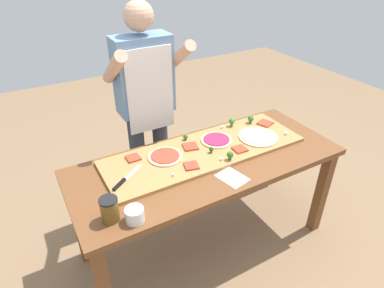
{
  "coord_description": "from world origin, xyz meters",
  "views": [
    {
      "loc": [
        -0.96,
        -1.48,
        1.98
      ],
      "look_at": [
        -0.04,
        0.13,
        0.83
      ],
      "focal_mm": 30.64,
      "sensor_mm": 36.0,
      "label": 1
    }
  ],
  "objects_px": {
    "pizza_slice_center": "(265,123)",
    "broccoli_floret_front_right": "(232,121)",
    "broccoli_floret_center_right": "(185,137)",
    "cheese_crumble_c": "(173,175)",
    "pizza_slice_far_left": "(190,146)",
    "pizza_whole_tomato_red": "(165,156)",
    "pizza_slice_far_right": "(191,166)",
    "pizza_slice_near_left": "(133,158)",
    "pizza_whole_beet_magenta": "(216,140)",
    "pizza_whole_white_garlic": "(258,137)",
    "cheese_crumble_a": "(222,127)",
    "recipe_note": "(232,177)",
    "chefs_knife": "(124,180)",
    "broccoli_floret_front_left": "(230,155)",
    "prep_table": "(207,172)",
    "cheese_crumble_b": "(221,159)",
    "cook_center": "(146,99)",
    "cheese_crumble_d": "(286,133)",
    "flour_cup": "(135,216)",
    "pizza_slice_near_right": "(240,149)",
    "broccoli_floret_front_mid": "(251,119)",
    "broccoli_floret_back_mid": "(211,149)",
    "sauce_jar": "(110,209)"
  },
  "relations": [
    {
      "from": "pizza_slice_center",
      "to": "broccoli_floret_front_right",
      "type": "xyz_separation_m",
      "value": [
        -0.24,
        0.1,
        0.04
      ]
    },
    {
      "from": "broccoli_floret_center_right",
      "to": "cheese_crumble_c",
      "type": "bearing_deg",
      "value": -128.54
    },
    {
      "from": "pizza_slice_far_left",
      "to": "broccoli_floret_front_right",
      "type": "distance_m",
      "value": 0.43
    },
    {
      "from": "pizza_whole_tomato_red",
      "to": "pizza_slice_far_right",
      "type": "height_order",
      "value": "pizza_whole_tomato_red"
    },
    {
      "from": "pizza_slice_near_left",
      "to": "broccoli_floret_center_right",
      "type": "relative_size",
      "value": 2.01
    },
    {
      "from": "pizza_whole_beet_magenta",
      "to": "pizza_slice_far_right",
      "type": "xyz_separation_m",
      "value": [
        -0.3,
        -0.18,
        -0.0
      ]
    },
    {
      "from": "broccoli_floret_front_right",
      "to": "pizza_slice_near_left",
      "type": "bearing_deg",
      "value": -176.98
    },
    {
      "from": "pizza_whole_white_garlic",
      "to": "broccoli_floret_front_right",
      "type": "height_order",
      "value": "broccoli_floret_front_right"
    },
    {
      "from": "cheese_crumble_a",
      "to": "recipe_note",
      "type": "height_order",
      "value": "cheese_crumble_a"
    },
    {
      "from": "pizza_slice_far_left",
      "to": "broccoli_floret_center_right",
      "type": "height_order",
      "value": "broccoli_floret_center_right"
    },
    {
      "from": "chefs_knife",
      "to": "broccoli_floret_front_left",
      "type": "xyz_separation_m",
      "value": [
        0.66,
        -0.12,
        0.03
      ]
    },
    {
      "from": "pizza_slice_near_left",
      "to": "broccoli_floret_center_right",
      "type": "bearing_deg",
      "value": 5.66
    },
    {
      "from": "prep_table",
      "to": "cheese_crumble_b",
      "type": "bearing_deg",
      "value": -55.77
    },
    {
      "from": "pizza_slice_near_left",
      "to": "recipe_note",
      "type": "xyz_separation_m",
      "value": [
        0.46,
        -0.45,
        -0.03
      ]
    },
    {
      "from": "broccoli_floret_front_left",
      "to": "cook_center",
      "type": "relative_size",
      "value": 0.04
    },
    {
      "from": "pizza_whole_beet_magenta",
      "to": "cheese_crumble_a",
      "type": "height_order",
      "value": "cheese_crumble_a"
    },
    {
      "from": "cheese_crumble_d",
      "to": "flour_cup",
      "type": "bearing_deg",
      "value": -169.01
    },
    {
      "from": "pizza_slice_near_right",
      "to": "pizza_whole_beet_magenta",
      "type": "bearing_deg",
      "value": 112.04
    },
    {
      "from": "broccoli_floret_front_mid",
      "to": "cheese_crumble_c",
      "type": "xyz_separation_m",
      "value": [
        -0.82,
        -0.3,
        -0.03
      ]
    },
    {
      "from": "recipe_note",
      "to": "cook_center",
      "type": "distance_m",
      "value": 0.89
    },
    {
      "from": "pizza_whole_white_garlic",
      "to": "broccoli_floret_back_mid",
      "type": "height_order",
      "value": "broccoli_floret_back_mid"
    },
    {
      "from": "pizza_slice_far_left",
      "to": "recipe_note",
      "type": "relative_size",
      "value": 0.55
    },
    {
      "from": "pizza_whole_white_garlic",
      "to": "cheese_crumble_d",
      "type": "distance_m",
      "value": 0.21
    },
    {
      "from": "prep_table",
      "to": "pizza_whole_beet_magenta",
      "type": "xyz_separation_m",
      "value": [
        0.16,
        0.14,
        0.13
      ]
    },
    {
      "from": "pizza_slice_far_left",
      "to": "broccoli_floret_front_right",
      "type": "height_order",
      "value": "broccoli_floret_front_right"
    },
    {
      "from": "prep_table",
      "to": "chefs_knife",
      "type": "xyz_separation_m",
      "value": [
        -0.56,
        0.02,
        0.13
      ]
    },
    {
      "from": "pizza_slice_near_right",
      "to": "broccoli_floret_front_left",
      "type": "xyz_separation_m",
      "value": [
        -0.13,
        -0.06,
        0.03
      ]
    },
    {
      "from": "prep_table",
      "to": "chefs_knife",
      "type": "bearing_deg",
      "value": 177.48
    },
    {
      "from": "pizza_slice_far_right",
      "to": "cheese_crumble_d",
      "type": "relative_size",
      "value": 4.11
    },
    {
      "from": "pizza_whole_beet_magenta",
      "to": "pizza_whole_white_garlic",
      "type": "xyz_separation_m",
      "value": [
        0.28,
        -0.11,
        -0.0
      ]
    },
    {
      "from": "pizza_slice_far_right",
      "to": "broccoli_floret_front_right",
      "type": "height_order",
      "value": "broccoli_floret_front_right"
    },
    {
      "from": "pizza_whole_white_garlic",
      "to": "pizza_slice_far_left",
      "type": "xyz_separation_m",
      "value": [
        -0.48,
        0.12,
        -0.0
      ]
    },
    {
      "from": "pizza_slice_far_left",
      "to": "cook_center",
      "type": "height_order",
      "value": "cook_center"
    },
    {
      "from": "broccoli_floret_front_left",
      "to": "recipe_note",
      "type": "xyz_separation_m",
      "value": [
        -0.08,
        -0.14,
        -0.06
      ]
    },
    {
      "from": "sauce_jar",
      "to": "recipe_note",
      "type": "xyz_separation_m",
      "value": [
        0.74,
        -0.02,
        -0.07
      ]
    },
    {
      "from": "broccoli_floret_back_mid",
      "to": "cheese_crumble_a",
      "type": "bearing_deg",
      "value": 43.84
    },
    {
      "from": "pizza_whole_white_garlic",
      "to": "sauce_jar",
      "type": "xyz_separation_m",
      "value": [
        -1.16,
        -0.24,
        0.04
      ]
    },
    {
      "from": "pizza_whole_tomato_red",
      "to": "pizza_slice_far_right",
      "type": "relative_size",
      "value": 2.64
    },
    {
      "from": "broccoli_floret_front_right",
      "to": "cheese_crumble_a",
      "type": "relative_size",
      "value": 3.63
    },
    {
      "from": "recipe_note",
      "to": "cheese_crumble_a",
      "type": "bearing_deg",
      "value": 62.02
    },
    {
      "from": "sauce_jar",
      "to": "pizza_slice_far_left",
      "type": "bearing_deg",
      "value": 28.66
    },
    {
      "from": "broccoli_floret_front_right",
      "to": "sauce_jar",
      "type": "relative_size",
      "value": 0.5
    },
    {
      "from": "broccoli_floret_front_right",
      "to": "pizza_slice_near_right",
      "type": "bearing_deg",
      "value": -115.98
    },
    {
      "from": "broccoli_floret_front_mid",
      "to": "cheese_crumble_a",
      "type": "xyz_separation_m",
      "value": [
        -0.23,
        0.04,
        -0.03
      ]
    },
    {
      "from": "pizza_whole_white_garlic",
      "to": "chefs_knife",
      "type": "bearing_deg",
      "value": -179.68
    },
    {
      "from": "broccoli_floret_front_mid",
      "to": "flour_cup",
      "type": "relative_size",
      "value": 0.63
    },
    {
      "from": "pizza_slice_near_left",
      "to": "cheese_crumble_c",
      "type": "height_order",
      "value": "cheese_crumble_c"
    },
    {
      "from": "broccoli_floret_center_right",
      "to": "flour_cup",
      "type": "height_order",
      "value": "flour_cup"
    },
    {
      "from": "pizza_slice_near_right",
      "to": "broccoli_floret_back_mid",
      "type": "height_order",
      "value": "broccoli_floret_back_mid"
    },
    {
      "from": "broccoli_floret_center_right",
      "to": "cheese_crumble_b",
      "type": "bearing_deg",
      "value": -77.09
    }
  ]
}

